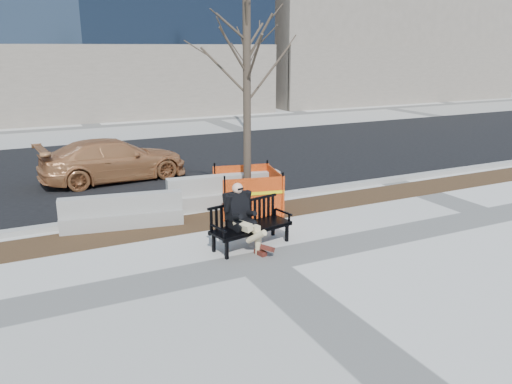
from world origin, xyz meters
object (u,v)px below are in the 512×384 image
Objects in this scene: bench at (251,246)px; tree_fence at (248,211)px; sedan at (116,180)px; jersey_barrier_right at (225,206)px; seated_man at (241,248)px; jersey_barrier_left at (123,227)px.

tree_fence is (0.92, 2.13, 0.00)m from bench.
tree_fence is at bearing -157.79° from sedan.
tree_fence is 0.69m from jersey_barrier_right.
seated_man is at bearing -100.09° from jersey_barrier_right.
seated_man is (-0.23, 0.00, 0.00)m from bench.
sedan is 1.63× the size of jersey_barrier_left.
seated_man is 0.25× the size of tree_fence.
jersey_barrier_right is (0.80, 2.72, 0.00)m from seated_man.
tree_fence reaches higher than seated_man.
jersey_barrier_left is 0.92× the size of jersey_barrier_right.
jersey_barrier_left is (-2.99, 0.17, 0.00)m from tree_fence.
bench is 0.60× the size of jersey_barrier_right.
tree_fence is 2.07× the size of jersey_barrier_left.
seated_man is 0.51× the size of jersey_barrier_left.
bench is at bearing -95.54° from jersey_barrier_right.
jersey_barrier_right is at bearing -158.31° from sedan.
jersey_barrier_left is at bearing -164.58° from jersey_barrier_right.
seated_man is at bearing -41.78° from jersey_barrier_left.
tree_fence is 1.27× the size of sedan.
seated_man reaches higher than bench.
seated_man reaches higher than jersey_barrier_right.
tree_fence is 1.90× the size of jersey_barrier_right.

